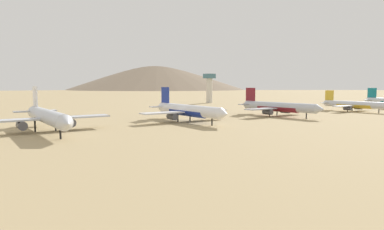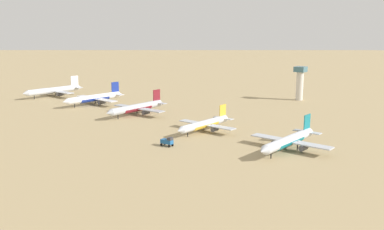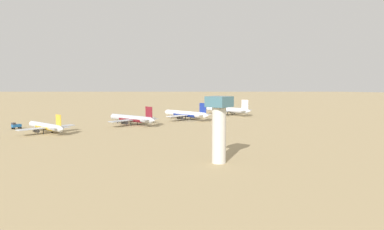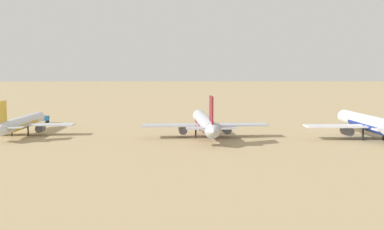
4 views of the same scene
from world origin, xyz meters
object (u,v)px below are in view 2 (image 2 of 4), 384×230
Objects in this scene: parked_jet_1 at (95,98)px; control_tower at (300,81)px; service_truck at (167,141)px; parked_jet_2 at (137,108)px; parked_jet_0 at (54,90)px; parked_jet_4 at (289,141)px; parked_jet_3 at (205,124)px.

control_tower is at bearing 134.64° from parked_jet_1.
control_tower is at bearing -178.56° from service_truck.
parked_jet_1 reaches higher than parked_jet_2.
parked_jet_0 is 2.05× the size of control_tower.
parked_jet_1 is at bearing -114.82° from service_truck.
parked_jet_1 is at bearing -98.75° from parked_jet_4.
parked_jet_4 is 7.93× the size of service_truck.
parked_jet_2 is (7.56, 45.41, -0.14)m from parked_jet_1.
parked_jet_0 is 49.60m from parked_jet_1.
parked_jet_1 is at bearing -45.36° from control_tower.
parked_jet_2 is at bearing -26.65° from control_tower.
parked_jet_4 is at bearing 82.16° from parked_jet_0.
parked_jet_0 is 173.47m from control_tower.
parked_jet_1 is 1.04× the size of parked_jet_2.
parked_jet_0 is at bearing -108.79° from service_truck.
parked_jet_2 is at bearing 82.78° from parked_jet_0.
parked_jet_0 is 95.57m from parked_jet_2.
parked_jet_0 is 1.07× the size of parked_jet_2.
parked_jet_0 is 1.03× the size of parked_jet_1.
parked_jet_4 is at bearing 81.57° from parked_jet_2.
parked_jet_1 is 1.19× the size of parked_jet_3.
parked_jet_3 is (21.06, 148.22, -0.88)m from parked_jet_0.
parked_jet_3 is at bearing -175.64° from service_truck.
parked_jet_0 is at bearing -97.22° from parked_jet_2.
parked_jet_0 is 8.79× the size of service_truck.
control_tower is at bearing 122.01° from parked_jet_0.
control_tower is (-118.43, -46.23, 9.00)m from parked_jet_4.
parked_jet_3 is 113.29m from control_tower.
service_truck is at bearing 4.36° from parked_jet_3.
parked_jet_2 is 68.15m from service_truck.
control_tower is at bearing 153.35° from parked_jet_2.
parked_jet_0 reaches higher than service_truck.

